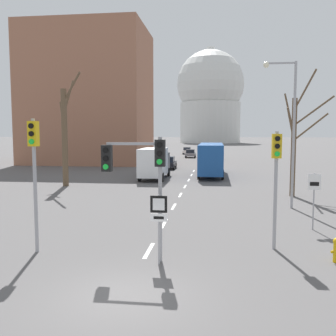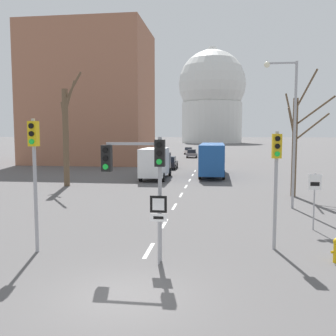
# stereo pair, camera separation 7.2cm
# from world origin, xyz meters

# --- Properties ---
(ground_plane) EXTENTS (800.00, 800.00, 0.00)m
(ground_plane) POSITION_xyz_m (0.00, 0.00, 0.00)
(ground_plane) COLOR #565454
(lane_stripe_0) EXTENTS (0.16, 2.00, 0.01)m
(lane_stripe_0) POSITION_xyz_m (0.00, 4.19, 0.00)
(lane_stripe_0) COLOR silver
(lane_stripe_0) RESTS_ON ground_plane
(lane_stripe_1) EXTENTS (0.16, 2.00, 0.01)m
(lane_stripe_1) POSITION_xyz_m (0.00, 8.69, 0.00)
(lane_stripe_1) COLOR silver
(lane_stripe_1) RESTS_ON ground_plane
(lane_stripe_2) EXTENTS (0.16, 2.00, 0.01)m
(lane_stripe_2) POSITION_xyz_m (0.00, 13.19, 0.00)
(lane_stripe_2) COLOR silver
(lane_stripe_2) RESTS_ON ground_plane
(lane_stripe_3) EXTENTS (0.16, 2.00, 0.01)m
(lane_stripe_3) POSITION_xyz_m (0.00, 17.69, 0.00)
(lane_stripe_3) COLOR silver
(lane_stripe_3) RESTS_ON ground_plane
(lane_stripe_4) EXTENTS (0.16, 2.00, 0.01)m
(lane_stripe_4) POSITION_xyz_m (0.00, 22.19, 0.00)
(lane_stripe_4) COLOR silver
(lane_stripe_4) RESTS_ON ground_plane
(lane_stripe_5) EXTENTS (0.16, 2.00, 0.01)m
(lane_stripe_5) POSITION_xyz_m (0.00, 26.69, 0.00)
(lane_stripe_5) COLOR silver
(lane_stripe_5) RESTS_ON ground_plane
(lane_stripe_6) EXTENTS (0.16, 2.00, 0.01)m
(lane_stripe_6) POSITION_xyz_m (0.00, 31.19, 0.00)
(lane_stripe_6) COLOR silver
(lane_stripe_6) RESTS_ON ground_plane
(lane_stripe_7) EXTENTS (0.16, 2.00, 0.01)m
(lane_stripe_7) POSITION_xyz_m (0.00, 35.69, 0.00)
(lane_stripe_7) COLOR silver
(lane_stripe_7) RESTS_ON ground_plane
(traffic_signal_centre_tall) EXTENTS (2.32, 0.34, 4.54)m
(traffic_signal_centre_tall) POSITION_xyz_m (-0.08, 3.05, 3.44)
(traffic_signal_centre_tall) COLOR #9E9EA3
(traffic_signal_centre_tall) RESTS_ON ground_plane
(traffic_signal_near_right) EXTENTS (0.36, 0.34, 4.74)m
(traffic_signal_near_right) POSITION_xyz_m (4.98, 5.03, 3.31)
(traffic_signal_near_right) COLOR #9E9EA3
(traffic_signal_near_right) RESTS_ON ground_plane
(traffic_signal_near_left) EXTENTS (0.36, 0.34, 5.22)m
(traffic_signal_near_left) POSITION_xyz_m (-4.35, 3.48, 3.63)
(traffic_signal_near_left) COLOR #9E9EA3
(traffic_signal_near_left) RESTS_ON ground_plane
(route_sign_post) EXTENTS (0.60, 0.08, 2.53)m
(route_sign_post) POSITION_xyz_m (0.63, 2.69, 1.72)
(route_sign_post) COLOR #9E9EA3
(route_sign_post) RESTS_ON ground_plane
(speed_limit_sign) EXTENTS (0.60, 0.08, 2.76)m
(speed_limit_sign) POSITION_xyz_m (7.31, 8.37, 1.87)
(speed_limit_sign) COLOR #9E9EA3
(speed_limit_sign) RESTS_ON ground_plane
(street_lamp_right) EXTENTS (2.01, 0.36, 8.98)m
(street_lamp_right) POSITION_xyz_m (7.01, 13.64, 5.43)
(street_lamp_right) COLOR #9E9EA3
(street_lamp_right) RESTS_ON ground_plane
(sedan_near_left) EXTENTS (1.74, 4.21, 1.69)m
(sedan_near_left) POSITION_xyz_m (1.19, 57.71, 0.85)
(sedan_near_left) COLOR #2D4C33
(sedan_near_left) RESTS_ON ground_plane
(sedan_near_right) EXTENTS (1.85, 4.04, 1.51)m
(sedan_near_right) POSITION_xyz_m (-3.55, 72.27, 0.76)
(sedan_near_right) COLOR silver
(sedan_near_right) RESTS_ON ground_plane
(sedan_mid_centre) EXTENTS (1.89, 4.09, 1.63)m
(sedan_mid_centre) POSITION_xyz_m (-3.46, 37.91, 0.82)
(sedan_mid_centre) COLOR black
(sedan_mid_centre) RESTS_ON ground_plane
(sedan_far_left) EXTENTS (1.92, 3.87, 1.55)m
(sedan_far_left) POSITION_xyz_m (-2.05, 60.67, 0.78)
(sedan_far_left) COLOR slate
(sedan_far_left) RESTS_ON ground_plane
(city_bus) EXTENTS (2.66, 10.80, 3.48)m
(city_bus) POSITION_xyz_m (2.14, 30.88, 2.05)
(city_bus) COLOR #19478C
(city_bus) RESTS_ON ground_plane
(delivery_truck) EXTENTS (2.44, 7.20, 3.14)m
(delivery_truck) POSITION_xyz_m (-3.52, 27.22, 1.70)
(delivery_truck) COLOR #333842
(delivery_truck) RESTS_ON ground_plane
(bare_tree_left_near) EXTENTS (3.08, 3.69, 9.64)m
(bare_tree_left_near) POSITION_xyz_m (-10.43, 21.22, 4.64)
(bare_tree_left_near) COLOR brown
(bare_tree_left_near) RESTS_ON ground_plane
(bare_tree_right_near) EXTENTS (3.08, 3.61, 8.93)m
(bare_tree_right_near) POSITION_xyz_m (8.37, 18.17, 4.13)
(bare_tree_right_near) COLOR brown
(bare_tree_right_near) RESTS_ON ground_plane
(capitol_dome) EXTENTS (31.48, 31.48, 44.47)m
(capitol_dome) POSITION_xyz_m (0.00, 169.66, 21.66)
(capitol_dome) COLOR silver
(capitol_dome) RESTS_ON ground_plane
(apartment_block_left) EXTENTS (18.00, 14.00, 20.62)m
(apartment_block_left) POSITION_xyz_m (-17.03, 47.00, 10.31)
(apartment_block_left) COLOR #9E664C
(apartment_block_left) RESTS_ON ground_plane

